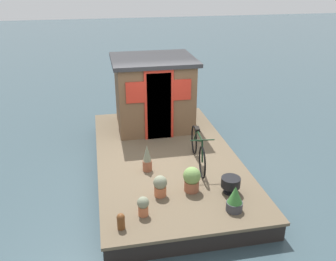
% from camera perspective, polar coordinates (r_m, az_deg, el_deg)
% --- Properties ---
extents(ground_plane, '(60.00, 60.00, 0.00)m').
position_cam_1_polar(ground_plane, '(8.67, -0.26, -6.27)').
color(ground_plane, '#384C54').
extents(houseboat_deck, '(5.73, 3.17, 0.42)m').
position_cam_1_polar(houseboat_deck, '(8.57, -0.26, -5.04)').
color(houseboat_deck, brown).
rests_on(houseboat_deck, ground_plane).
extents(houseboat_cabin, '(1.84, 2.13, 1.88)m').
position_cam_1_polar(houseboat_cabin, '(9.69, -2.27, 5.96)').
color(houseboat_cabin, brown).
rests_on(houseboat_cabin, houseboat_deck).
extents(bicycle, '(1.74, 0.50, 0.81)m').
position_cam_1_polar(bicycle, '(7.93, 4.72, -2.86)').
color(bicycle, black).
rests_on(bicycle, houseboat_deck).
extents(potted_plant_geranium, '(0.20, 0.20, 0.60)m').
position_cam_1_polar(potted_plant_geranium, '(7.71, -3.29, -4.42)').
color(potted_plant_geranium, '#935138').
rests_on(potted_plant_geranium, houseboat_deck).
extents(potted_plant_rosemary, '(0.34, 0.34, 0.50)m').
position_cam_1_polar(potted_plant_rosemary, '(7.05, 3.75, -7.56)').
color(potted_plant_rosemary, '#935138').
rests_on(potted_plant_rosemary, houseboat_deck).
extents(potted_plant_thyme, '(0.21, 0.21, 0.36)m').
position_cam_1_polar(potted_plant_thyme, '(6.44, -3.92, -11.67)').
color(potted_plant_thyme, '#B2603D').
rests_on(potted_plant_thyme, houseboat_deck).
extents(potted_plant_fern, '(0.30, 0.30, 0.49)m').
position_cam_1_polar(potted_plant_fern, '(6.62, 10.44, -10.55)').
color(potted_plant_fern, '#38383D').
rests_on(potted_plant_fern, houseboat_deck).
extents(potted_plant_lavender, '(0.26, 0.26, 0.42)m').
position_cam_1_polar(potted_plant_lavender, '(6.91, -1.23, -8.61)').
color(potted_plant_lavender, '#B2603D').
rests_on(potted_plant_lavender, houseboat_deck).
extents(charcoal_grill, '(0.37, 0.37, 0.32)m').
position_cam_1_polar(charcoal_grill, '(7.11, 9.80, -8.06)').
color(charcoal_grill, black).
rests_on(charcoal_grill, houseboat_deck).
extents(mooring_bollard, '(0.14, 0.14, 0.29)m').
position_cam_1_polar(mooring_bollard, '(6.21, -7.40, -13.84)').
color(mooring_bollard, brown).
rests_on(mooring_bollard, houseboat_deck).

